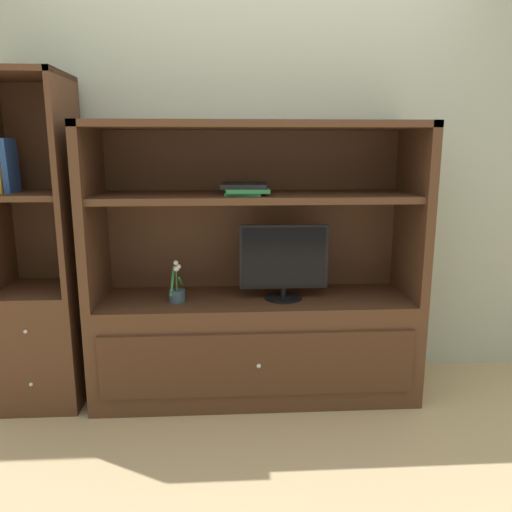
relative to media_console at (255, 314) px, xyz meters
The scene contains 8 objects.
ground_plane 0.63m from the media_console, 90.00° to the right, with size 8.00×8.00×0.00m, color tan.
painted_rear_wall 0.99m from the media_console, 90.00° to the left, with size 6.00×0.10×2.80m, color #ADB29E.
media_console is the anchor object (origin of this frame).
tv_monitor 0.36m from the media_console, 16.59° to the right, with size 0.49×0.21×0.42m.
potted_plant 0.47m from the media_console, behind, with size 0.09×0.11×0.23m.
magazine_stack 0.72m from the media_console, 162.04° to the right, with size 0.26×0.34×0.06m.
bookshelf_tall 1.20m from the media_console, behind, with size 0.45×0.48×1.78m.
upright_book_row 1.55m from the media_console, behind, with size 0.09×0.18×0.28m.
Camera 1 is at (-0.16, -2.32, 1.41)m, focal length 35.22 mm.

